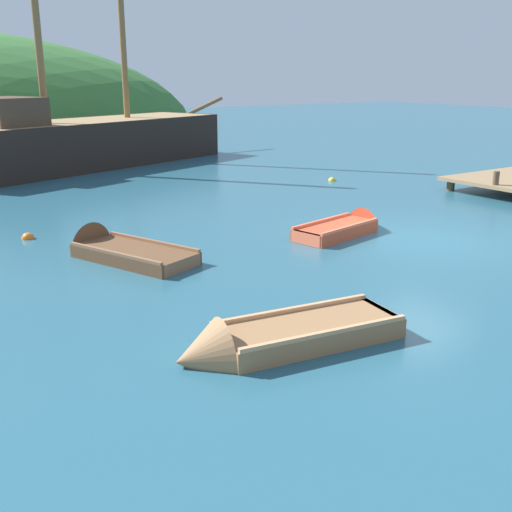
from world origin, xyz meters
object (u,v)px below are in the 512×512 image
sailing_ship (85,148)px  rowboat_near_dock (114,252)px  rowboat_outer_right (347,229)px  rowboat_far (273,342)px  buoy_yellow (332,181)px  buoy_orange (28,239)px

sailing_ship → rowboat_near_dock: size_ratio=4.31×
sailing_ship → rowboat_outer_right: size_ratio=5.14×
rowboat_far → buoy_yellow: size_ratio=13.02×
sailing_ship → buoy_orange: (-5.57, -11.67, -0.80)m
sailing_ship → rowboat_far: bearing=-121.1°
buoy_orange → sailing_ship: bearing=64.5°
rowboat_near_dock → rowboat_outer_right: size_ratio=1.19×
rowboat_far → rowboat_outer_right: bearing=-132.4°
sailing_ship → rowboat_outer_right: 15.81m
sailing_ship → buoy_yellow: bearing=-73.9°
rowboat_near_dock → buoy_orange: size_ratio=11.79×
buoy_orange → buoy_yellow: bearing=11.3°
rowboat_outer_right → buoy_yellow: size_ratio=10.96×
rowboat_near_dock → buoy_orange: bearing=3.7°
sailing_ship → buoy_yellow: (6.61, -9.24, -0.80)m
rowboat_near_dock → buoy_orange: rowboat_near_dock is taller
rowboat_far → buoy_orange: size_ratio=11.73×
rowboat_near_dock → buoy_yellow: bearing=-86.1°
buoy_yellow → rowboat_far: bearing=-134.1°
rowboat_near_dock → rowboat_far: size_ratio=1.01×
sailing_ship → rowboat_outer_right: (1.50, -15.72, -0.70)m
sailing_ship → rowboat_near_dock: 14.99m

